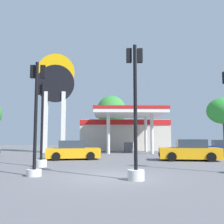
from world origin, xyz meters
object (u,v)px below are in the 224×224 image
Objects in this scene: traffic_signal_2 at (135,129)px; station_pole_sign at (55,90)px; tree_1 at (111,111)px; tree_2 at (223,111)px; traffic_signal_0 at (36,126)px; car_1 at (73,151)px; traffic_signal_3 at (41,141)px; car_0 at (189,151)px.

station_pole_sign is at bearing 110.39° from traffic_signal_2.
tree_1 reaches higher than tree_2.
traffic_signal_0 is at bearing 164.59° from traffic_signal_2.
car_1 is 21.49m from tree_1.
station_pole_sign is 1.35× the size of tree_1.
traffic_signal_3 is (-4.75, 4.52, -0.52)m from traffic_signal_2.
car_0 is 0.89× the size of traffic_signal_0.
tree_1 is 1.08× the size of tree_2.
station_pole_sign is 24.75m from tree_2.
car_1 is at bearing -99.30° from tree_1.
car_1 is 9.94m from traffic_signal_2.
station_pole_sign is at bearing 98.24° from traffic_signal_3.
traffic_signal_2 reaches higher than car_1.
traffic_signal_2 is at bearing -43.56° from traffic_signal_3.
traffic_signal_3 is 26.04m from tree_1.
car_0 is at bearing -40.87° from station_pole_sign.
traffic_signal_2 is 0.66× the size of tree_1.
traffic_signal_2 is at bearing -120.96° from tree_2.
station_pole_sign is at bearing -158.43° from tree_2.
car_0 is 22.75m from tree_2.
tree_1 is at bearing 90.36° from traffic_signal_2.
station_pole_sign is 11.28m from car_1.
traffic_signal_2 is at bearing -68.82° from car_1.
tree_1 is at bearing 82.08° from traffic_signal_0.
tree_1 is (4.56, 25.28, 4.27)m from traffic_signal_3.
station_pole_sign is 2.31× the size of traffic_signal_3.
tree_1 is (3.37, 20.61, 5.06)m from car_1.
car_0 is 1.06× the size of car_1.
traffic_signal_3 is 0.58× the size of tree_1.
station_pole_sign is 2.50× the size of car_0.
traffic_signal_3 is 31.15m from tree_2.
car_0 is (11.48, -9.94, -6.20)m from station_pole_sign.
car_1 is 0.51× the size of tree_1.
traffic_signal_3 reaches higher than car_0.
traffic_signal_0 is at bearing -142.14° from car_0.
tree_2 is at bearing 47.08° from traffic_signal_3.
station_pole_sign is at bearing -119.02° from tree_1.
station_pole_sign reaches higher than traffic_signal_3.
traffic_signal_3 is at bearing -100.23° from tree_1.
tree_2 is (16.47, -2.66, -0.17)m from tree_1.
traffic_signal_2 is at bearing -89.64° from tree_1.
tree_2 is at bearing 58.84° from car_0.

